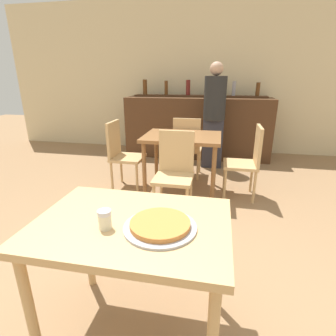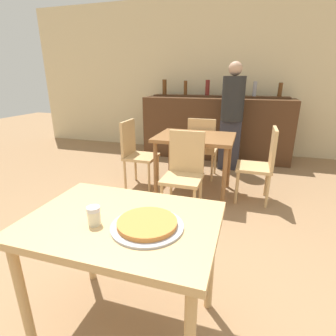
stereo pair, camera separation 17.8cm
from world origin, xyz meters
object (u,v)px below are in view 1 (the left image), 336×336
at_px(chair_far_side_left, 122,151).
at_px(person_standing, 214,113).
at_px(chair_far_side_front, 175,168).
at_px(pizza_tray, 160,225).
at_px(chair_far_side_back, 187,144).
at_px(chair_far_side_right, 248,158).
at_px(cheese_shaker, 105,219).

xyz_separation_m(chair_far_side_left, person_standing, (1.14, 1.10, 0.38)).
height_order(chair_far_side_front, pizza_tray, chair_far_side_front).
height_order(chair_far_side_back, chair_far_side_right, same).
bearing_deg(chair_far_side_left, cheese_shaker, -160.86).
relative_size(chair_far_side_back, chair_far_side_right, 1.00).
bearing_deg(chair_far_side_front, chair_far_side_right, 33.49).
bearing_deg(chair_far_side_front, chair_far_side_left, 146.51).
relative_size(chair_far_side_back, pizza_tray, 2.52).
bearing_deg(pizza_tray, chair_far_side_front, 97.13).
bearing_deg(pizza_tray, person_standing, 87.26).
relative_size(chair_far_side_front, chair_far_side_left, 1.00).
xyz_separation_m(chair_far_side_back, person_standing, (0.34, 0.57, 0.38)).
bearing_deg(chair_far_side_left, chair_far_side_back, -56.51).
distance_m(chair_far_side_front, person_standing, 1.71).
bearing_deg(chair_far_side_back, person_standing, -120.88).
bearing_deg(chair_far_side_front, person_standing, 78.12).
xyz_separation_m(chair_far_side_left, chair_far_side_right, (1.60, 0.00, 0.00)).
distance_m(chair_far_side_left, pizza_tray, 2.30).
relative_size(chair_far_side_back, chair_far_side_left, 1.00).
height_order(chair_far_side_back, pizza_tray, chair_far_side_back).
distance_m(chair_far_side_right, cheese_shaker, 2.30).
distance_m(chair_far_side_right, pizza_tray, 2.17).
relative_size(chair_far_side_left, pizza_tray, 2.52).
distance_m(chair_far_side_back, pizza_tray, 2.61).
distance_m(cheese_shaker, person_standing, 3.25).
distance_m(chair_far_side_back, person_standing, 0.77).
relative_size(chair_far_side_right, person_standing, 0.54).
distance_m(chair_far_side_front, chair_far_side_back, 1.06).
xyz_separation_m(chair_far_side_right, pizza_tray, (-0.61, -2.07, 0.25)).
relative_size(chair_far_side_front, cheese_shaker, 9.35).
bearing_deg(person_standing, chair_far_side_front, -101.88).
bearing_deg(chair_far_side_left, chair_far_side_right, -90.00).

